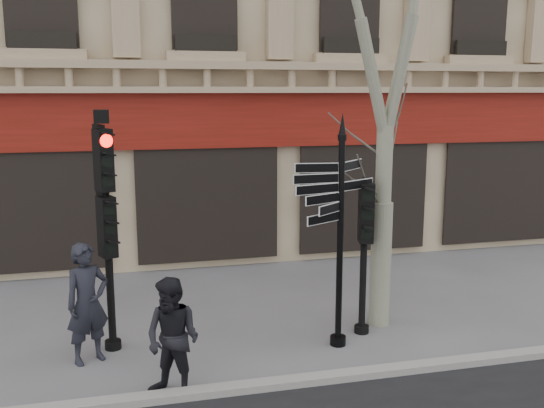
{
  "coord_description": "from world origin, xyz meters",
  "views": [
    {
      "loc": [
        -1.93,
        -9.37,
        4.29
      ],
      "look_at": [
        0.53,
        0.6,
        2.36
      ],
      "focal_mm": 40.0,
      "sensor_mm": 36.0,
      "label": 1
    }
  ],
  "objects_px": {
    "pedestrian_a": "(87,303)",
    "pedestrian_b": "(173,339)",
    "traffic_signal_main": "(106,202)",
    "traffic_signal_secondary": "(364,229)",
    "fingerpost": "(341,192)"
  },
  "relations": [
    {
      "from": "pedestrian_a",
      "to": "traffic_signal_main",
      "type": "bearing_deg",
      "value": 20.62
    },
    {
      "from": "fingerpost",
      "to": "traffic_signal_main",
      "type": "distance_m",
      "value": 3.82
    },
    {
      "from": "pedestrian_b",
      "to": "traffic_signal_main",
      "type": "bearing_deg",
      "value": 152.75
    },
    {
      "from": "traffic_signal_main",
      "to": "traffic_signal_secondary",
      "type": "distance_m",
      "value": 4.39
    },
    {
      "from": "traffic_signal_main",
      "to": "pedestrian_a",
      "type": "height_order",
      "value": "traffic_signal_main"
    },
    {
      "from": "pedestrian_b",
      "to": "traffic_signal_secondary",
      "type": "bearing_deg",
      "value": 61.73
    },
    {
      "from": "fingerpost",
      "to": "traffic_signal_main",
      "type": "bearing_deg",
      "value": 150.85
    },
    {
      "from": "pedestrian_a",
      "to": "pedestrian_b",
      "type": "relative_size",
      "value": 1.12
    },
    {
      "from": "traffic_signal_secondary",
      "to": "pedestrian_a",
      "type": "relative_size",
      "value": 1.4
    },
    {
      "from": "pedestrian_a",
      "to": "pedestrian_b",
      "type": "height_order",
      "value": "pedestrian_a"
    },
    {
      "from": "traffic_signal_secondary",
      "to": "pedestrian_a",
      "type": "height_order",
      "value": "traffic_signal_secondary"
    },
    {
      "from": "fingerpost",
      "to": "traffic_signal_main",
      "type": "relative_size",
      "value": 0.99
    },
    {
      "from": "traffic_signal_main",
      "to": "pedestrian_a",
      "type": "relative_size",
      "value": 2.04
    },
    {
      "from": "fingerpost",
      "to": "pedestrian_a",
      "type": "xyz_separation_m",
      "value": [
        -4.09,
        0.35,
        -1.67
      ]
    },
    {
      "from": "pedestrian_a",
      "to": "pedestrian_b",
      "type": "distance_m",
      "value": 1.92
    }
  ]
}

